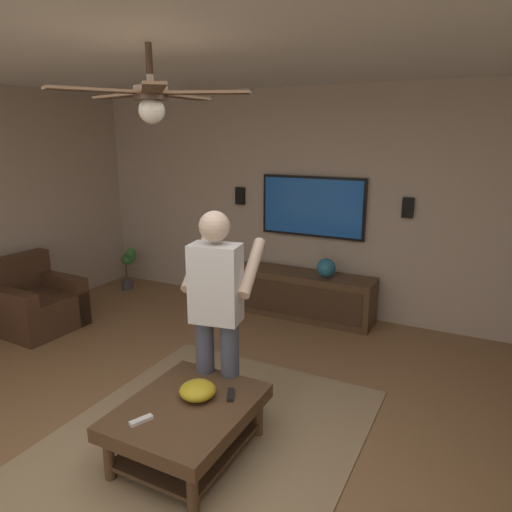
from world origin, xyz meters
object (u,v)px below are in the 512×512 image
(potted_plant_short, at_px, (129,263))
(remote_white, at_px, (141,420))
(tv, at_px, (313,207))
(armchair, at_px, (35,305))
(wall_speaker_right, at_px, (240,196))
(coffee_table, at_px, (188,418))
(media_console, at_px, (303,295))
(remote_black, at_px, (231,395))
(wall_speaker_left, at_px, (408,208))
(person_standing, at_px, (217,306))
(ceiling_fan, at_px, (152,98))
(vase_round, at_px, (326,268))
(bowl, at_px, (198,390))

(potted_plant_short, bearing_deg, remote_white, -136.96)
(tv, bearing_deg, armchair, -52.68)
(armchair, distance_m, wall_speaker_right, 2.76)
(coffee_table, distance_m, potted_plant_short, 3.88)
(media_console, relative_size, tv, 1.32)
(armchair, bearing_deg, remote_black, -12.94)
(coffee_table, height_order, wall_speaker_left, wall_speaker_left)
(remote_black, distance_m, wall_speaker_left, 3.01)
(armchair, xyz_separation_m, person_standing, (-0.54, -2.78, 0.65))
(remote_white, height_order, wall_speaker_right, wall_speaker_right)
(ceiling_fan, bearing_deg, tv, 0.50)
(remote_white, relative_size, wall_speaker_right, 0.68)
(media_console, height_order, potted_plant_short, potted_plant_short)
(ceiling_fan, bearing_deg, vase_round, -5.72)
(bowl, height_order, remote_black, bowl)
(remote_white, relative_size, wall_speaker_left, 0.68)
(armchair, bearing_deg, vase_round, 32.46)
(armchair, height_order, potted_plant_short, armchair)
(person_standing, distance_m, bowl, 0.61)
(armchair, relative_size, vase_round, 3.80)
(person_standing, xyz_separation_m, wall_speaker_left, (2.52, -0.90, 0.44))
(remote_black, relative_size, vase_round, 0.68)
(person_standing, height_order, remote_white, person_standing)
(person_standing, height_order, potted_plant_short, person_standing)
(wall_speaker_left, relative_size, wall_speaker_right, 1.00)
(bowl, bearing_deg, person_standing, 10.02)
(tv, height_order, wall_speaker_left, tv)
(person_standing, distance_m, ceiling_fan, 1.50)
(coffee_table, distance_m, wall_speaker_left, 3.30)
(media_console, height_order, ceiling_fan, ceiling_fan)
(coffee_table, height_order, potted_plant_short, potted_plant_short)
(potted_plant_short, bearing_deg, ceiling_fan, -133.91)
(media_console, bearing_deg, coffee_table, 5.25)
(armchair, relative_size, wall_speaker_left, 3.80)
(tv, xyz_separation_m, ceiling_fan, (-2.91, -0.03, 1.05))
(coffee_table, relative_size, vase_round, 4.55)
(bowl, distance_m, wall_speaker_left, 3.15)
(remote_white, distance_m, vase_round, 3.02)
(armchair, bearing_deg, bowl, -16.04)
(coffee_table, distance_m, wall_speaker_right, 3.42)
(wall_speaker_right, bearing_deg, potted_plant_short, 103.20)
(coffee_table, relative_size, remote_white, 6.67)
(armchair, relative_size, tv, 0.65)
(potted_plant_short, height_order, wall_speaker_left, wall_speaker_left)
(bowl, xyz_separation_m, remote_black, (0.12, -0.19, -0.04))
(media_console, bearing_deg, armchair, -56.23)
(tv, height_order, ceiling_fan, ceiling_fan)
(tv, relative_size, remote_black, 8.57)
(person_standing, xyz_separation_m, vase_round, (2.23, -0.09, -0.27))
(tv, bearing_deg, wall_speaker_right, -90.76)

